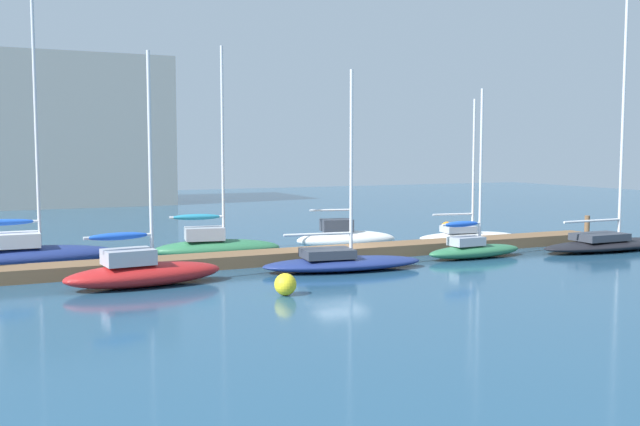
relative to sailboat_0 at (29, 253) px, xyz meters
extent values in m
plane|color=navy|center=(13.40, -3.25, -0.66)|extent=(120.00, 120.00, 0.00)
cube|color=brown|center=(13.40, -3.25, -0.39)|extent=(30.52, 1.80, 0.54)
cylinder|color=brown|center=(28.26, -4.01, 0.10)|extent=(0.28, 0.28, 1.53)
ellipsoid|color=navy|center=(0.10, 0.00, -0.19)|extent=(7.41, 2.43, 0.94)
cube|color=silver|center=(-0.64, 0.01, 0.59)|extent=(2.23, 1.67, 0.61)
cylinder|color=silver|center=(0.47, -0.01, 5.83)|extent=(0.14, 0.14, 11.10)
cylinder|color=silver|center=(-1.08, 0.01, 1.37)|extent=(3.10, 0.15, 0.12)
ellipsoid|color=blue|center=(-1.08, 0.01, 1.37)|extent=(2.80, 0.39, 0.28)
ellipsoid|color=#B21E1E|center=(3.70, -6.42, -0.22)|extent=(6.15, 2.51, 0.88)
cube|color=#9EA3AD|center=(3.11, -6.48, 0.50)|extent=(1.92, 1.54, 0.57)
cylinder|color=silver|center=(4.00, -6.39, 4.18)|extent=(0.14, 0.14, 7.93)
cylinder|color=silver|center=(2.75, -6.51, 1.29)|extent=(2.52, 0.34, 0.11)
ellipsoid|color=blue|center=(2.75, -6.51, 1.29)|extent=(2.29, 0.57, 0.28)
ellipsoid|color=#2D7047|center=(8.22, -0.93, -0.20)|extent=(6.20, 2.86, 0.92)
cube|color=#9EA3AD|center=(7.64, -0.83, 0.55)|extent=(1.99, 1.59, 0.60)
cylinder|color=silver|center=(8.52, -0.98, 4.75)|extent=(0.14, 0.14, 9.00)
cylinder|color=silver|center=(7.28, -0.77, 1.34)|extent=(2.49, 0.54, 0.11)
ellipsoid|color=teal|center=(7.28, -0.77, 1.34)|extent=(2.28, 0.74, 0.28)
ellipsoid|color=navy|center=(12.11, -6.37, -0.37)|extent=(7.29, 3.18, 0.58)
cube|color=#333842|center=(11.41, -6.28, 0.10)|extent=(2.31, 1.85, 0.37)
cylinder|color=silver|center=(12.46, -6.42, 3.87)|extent=(0.14, 0.14, 7.91)
cylinder|color=silver|center=(11.00, -6.22, 0.93)|extent=(2.95, 0.51, 0.11)
ellipsoid|color=white|center=(15.29, -0.43, -0.19)|extent=(5.45, 2.59, 0.94)
cube|color=#333842|center=(14.78, -0.33, 0.59)|extent=(1.76, 1.38, 0.61)
cylinder|color=silver|center=(15.55, -0.49, 4.11)|extent=(0.13, 0.13, 7.67)
cylinder|color=silver|center=(14.47, -0.26, 1.37)|extent=(2.18, 0.56, 0.11)
ellipsoid|color=#2D7047|center=(19.38, -5.85, -0.34)|extent=(5.27, 1.63, 0.63)
cube|color=#9EA3AD|center=(18.86, -5.87, 0.18)|extent=(1.60, 1.06, 0.41)
cylinder|color=silver|center=(19.64, -5.84, 3.64)|extent=(0.13, 0.13, 7.34)
cylinder|color=silver|center=(18.55, -5.88, 1.00)|extent=(2.19, 0.19, 0.11)
ellipsoid|color=blue|center=(18.55, -5.88, 1.00)|extent=(1.98, 0.44, 0.28)
ellipsoid|color=white|center=(22.74, -0.70, -0.38)|extent=(5.96, 2.55, 0.55)
cube|color=#9EA3AD|center=(22.17, -0.62, 0.07)|extent=(1.89, 1.45, 0.36)
cylinder|color=silver|center=(23.03, -0.74, 3.57)|extent=(0.13, 0.13, 7.35)
cylinder|color=silver|center=(21.83, -0.57, 0.90)|extent=(2.42, 0.46, 0.11)
ellipsoid|color=black|center=(27.42, -6.59, -0.38)|extent=(8.82, 2.36, 0.55)
cube|color=#333842|center=(26.54, -6.59, 0.07)|extent=(2.65, 1.64, 0.36)
cylinder|color=silver|center=(27.86, -6.59, 6.18)|extent=(0.15, 0.15, 12.58)
cylinder|color=silver|center=(26.01, -6.59, 0.90)|extent=(3.70, 0.14, 0.12)
sphere|color=orange|center=(23.88, 2.95, -0.29)|extent=(0.75, 0.75, 0.75)
sphere|color=yellow|center=(7.85, -10.31, -0.26)|extent=(0.79, 0.79, 0.79)
cube|color=#ADA89E|center=(6.99, 38.79, 6.10)|extent=(15.21, 12.97, 13.53)
camera|label=1|loc=(-1.79, -33.93, 4.51)|focal=41.08mm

